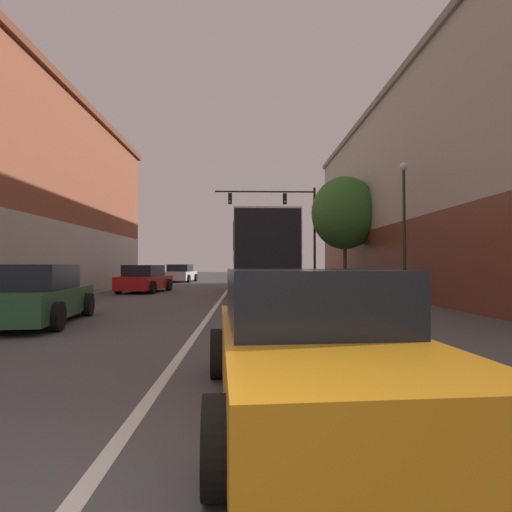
{
  "coord_description": "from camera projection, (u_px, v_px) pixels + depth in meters",
  "views": [
    {
      "loc": [
        0.99,
        -1.42,
        1.38
      ],
      "look_at": [
        1.45,
        16.26,
        1.79
      ],
      "focal_mm": 28.0,
      "sensor_mm": 36.0,
      "label": 1
    }
  ],
  "objects": [
    {
      "name": "hatchback_foreground",
      "position": [
        308.0,
        344.0,
        3.79
      ],
      "size": [
        2.1,
        4.14,
        1.33
      ],
      "rotation": [
        0.0,
        0.0,
        1.64
      ],
      "color": "orange",
      "rests_on": "ground_plane"
    },
    {
      "name": "street_lamp",
      "position": [
        404.0,
        226.0,
        13.94
      ],
      "size": [
        0.29,
        0.29,
        4.99
      ],
      "color": "#233323",
      "rests_on": "ground_plane"
    },
    {
      "name": "traffic_signal_gantry",
      "position": [
        287.0,
        215.0,
        29.42
      ],
      "size": [
        7.44,
        0.36,
        7.11
      ],
      "color": "black",
      "rests_on": "ground_plane"
    },
    {
      "name": "building_right_storefront",
      "position": [
        449.0,
        194.0,
        19.74
      ],
      "size": [
        7.51,
        26.34,
        9.6
      ],
      "color": "#B7B2A3",
      "rests_on": "ground_plane"
    },
    {
      "name": "bus",
      "position": [
        259.0,
        254.0,
        20.01
      ],
      "size": [
        2.96,
        11.91,
        3.47
      ],
      "rotation": [
        0.0,
        0.0,
        1.59
      ],
      "color": "silver",
      "rests_on": "ground_plane"
    },
    {
      "name": "parked_car_left_mid",
      "position": [
        181.0,
        274.0,
        32.85
      ],
      "size": [
        2.4,
        4.22,
        1.44
      ],
      "rotation": [
        0.0,
        0.0,
        1.48
      ],
      "color": "silver",
      "rests_on": "ground_plane"
    },
    {
      "name": "parked_car_left_near",
      "position": [
        145.0,
        279.0,
        20.41
      ],
      "size": [
        2.3,
        4.17,
        1.39
      ],
      "rotation": [
        0.0,
        0.0,
        1.45
      ],
      "color": "red",
      "rests_on": "ground_plane"
    },
    {
      "name": "parked_car_left_far",
      "position": [
        34.0,
        296.0,
        9.36
      ],
      "size": [
        2.4,
        4.31,
        1.39
      ],
      "rotation": [
        0.0,
        0.0,
        1.71
      ],
      "color": "#285633",
      "rests_on": "ground_plane"
    },
    {
      "name": "lane_center_line",
      "position": [
        223.0,
        297.0,
        17.28
      ],
      "size": [
        0.14,
        43.86,
        0.01
      ],
      "color": "silver",
      "rests_on": "ground_plane"
    },
    {
      "name": "street_tree_near",
      "position": [
        345.0,
        213.0,
        21.8
      ],
      "size": [
        3.62,
        3.26,
        6.23
      ],
      "color": "brown",
      "rests_on": "ground_plane"
    }
  ]
}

